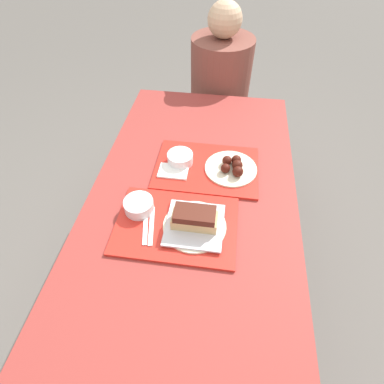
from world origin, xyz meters
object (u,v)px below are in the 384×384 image
object	(u,v)px
tray_near	(176,225)
bowl_coleslaw_far	(180,158)
bowl_coleslaw_near	(139,205)
brisket_sandwich_plate	(195,222)
wings_plate_far	(232,167)
tray_far	(207,168)
person_seated_across	(221,77)

from	to	relation	value
tray_near	bowl_coleslaw_far	size ratio (longest dim) A/B	4.00
bowl_coleslaw_near	brisket_sandwich_plate	xyz separation A→B (m)	(0.22, -0.05, 0.00)
wings_plate_far	tray_far	bearing A→B (deg)	177.92
person_seated_across	bowl_coleslaw_far	bearing A→B (deg)	-98.05
tray_near	wings_plate_far	bearing A→B (deg)	59.38
tray_far	wings_plate_far	xyz separation A→B (m)	(0.11, -0.00, 0.02)
tray_far	bowl_coleslaw_near	distance (m)	0.35
tray_near	brisket_sandwich_plate	size ratio (longest dim) A/B	1.93
bowl_coleslaw_far	person_seated_across	bearing A→B (deg)	81.95
tray_near	bowl_coleslaw_far	world-z (taller)	bowl_coleslaw_far
bowl_coleslaw_near	tray_far	bearing A→B (deg)	49.96
bowl_coleslaw_near	wings_plate_far	distance (m)	0.43
tray_near	person_seated_across	bearing A→B (deg)	86.18
bowl_coleslaw_near	brisket_sandwich_plate	world-z (taller)	brisket_sandwich_plate
brisket_sandwich_plate	person_seated_across	distance (m)	1.16
tray_near	tray_far	distance (m)	0.33
brisket_sandwich_plate	bowl_coleslaw_far	size ratio (longest dim) A/B	2.07
tray_near	brisket_sandwich_plate	world-z (taller)	brisket_sandwich_plate
brisket_sandwich_plate	person_seated_across	bearing A→B (deg)	89.55
brisket_sandwich_plate	wings_plate_far	world-z (taller)	brisket_sandwich_plate
tray_far	bowl_coleslaw_near	bearing A→B (deg)	-130.04
tray_far	person_seated_across	world-z (taller)	person_seated_across
bowl_coleslaw_near	person_seated_across	xyz separation A→B (m)	(0.23, 1.11, -0.04)
wings_plate_far	person_seated_across	distance (m)	0.85
brisket_sandwich_plate	bowl_coleslaw_far	bearing A→B (deg)	107.91
bowl_coleslaw_near	bowl_coleslaw_far	bearing A→B (deg)	68.80
bowl_coleslaw_near	bowl_coleslaw_far	xyz separation A→B (m)	(0.11, 0.28, 0.00)
wings_plate_far	person_seated_across	size ratio (longest dim) A/B	0.31
tray_far	wings_plate_far	size ratio (longest dim) A/B	1.99
brisket_sandwich_plate	wings_plate_far	xyz separation A→B (m)	(0.12, 0.32, -0.01)
wings_plate_far	person_seated_across	bearing A→B (deg)	97.40
brisket_sandwich_plate	person_seated_across	xyz separation A→B (m)	(0.01, 1.16, -0.05)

